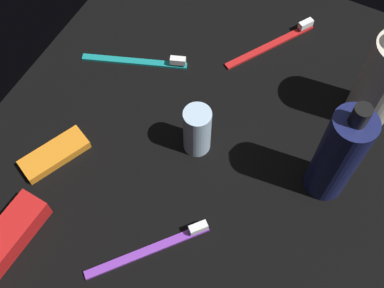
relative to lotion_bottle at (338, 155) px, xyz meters
The scene contains 8 objects.
ground_plane 22.10cm from the lotion_bottle, 77.04° to the right, with size 84.00×64.00×1.20cm, color black.
lotion_bottle is the anchor object (origin of this frame).
bodywash_bottle 15.02cm from the lotion_bottle, behind, with size 6.83×6.83×18.35cm.
deodorant_stick 19.88cm from the lotion_bottle, 81.55° to the right, with size 4.13×4.13×8.98cm, color silver.
toothbrush_purple 27.56cm from the lotion_bottle, 40.64° to the right, with size 14.55×12.51×2.10cm.
toothbrush_red 28.31cm from the lotion_bottle, 142.33° to the right, with size 15.94×10.49×2.10cm.
toothbrush_teal 36.89cm from the lotion_bottle, 101.38° to the right, with size 7.54×17.24×2.10cm.
snack_bar_orange 41.21cm from the lotion_bottle, 68.98° to the right, with size 10.40×4.00×1.50cm, color orange.
Camera 1 is at (31.06, 16.06, 65.69)cm, focal length 45.52 mm.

